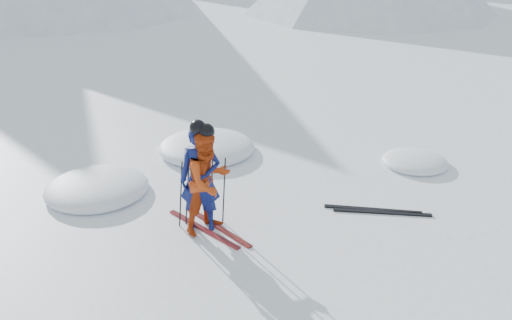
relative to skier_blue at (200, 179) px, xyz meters
name	(u,v)px	position (x,y,z in m)	size (l,w,h in m)	color
ground	(356,215)	(2.62, -0.52, -0.90)	(160.00, 160.00, 0.00)	white
skier_blue	(200,179)	(0.00, 0.00, 0.00)	(0.66, 0.43, 1.80)	#0D1653
skier_red	(208,181)	(0.12, -0.07, -0.03)	(0.85, 0.66, 1.74)	#B6380E
pole_blue_left	(181,195)	(-0.30, 0.15, -0.30)	(0.02, 0.02, 1.20)	black
pole_blue_right	(212,187)	(0.25, 0.25, -0.30)	(0.02, 0.02, 1.20)	black
pole_red_left	(187,194)	(-0.18, 0.18, -0.32)	(0.02, 0.02, 1.16)	black
pole_red_right	(224,191)	(0.42, 0.08, -0.32)	(0.02, 0.02, 1.16)	black
ski_worn_left	(203,229)	(0.00, -0.07, -0.88)	(0.09, 1.70, 0.03)	black
ski_worn_right	(217,226)	(0.24, -0.07, -0.88)	(0.09, 1.70, 0.03)	black
ski_loose_a	(373,209)	(2.98, -0.46, -0.88)	(0.09, 1.70, 0.03)	black
ski_loose_b	(382,212)	(3.08, -0.61, -0.88)	(0.09, 1.70, 0.03)	black
snow_lumps	(197,167)	(0.51, 2.38, -0.90)	(8.02, 3.89, 0.46)	white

